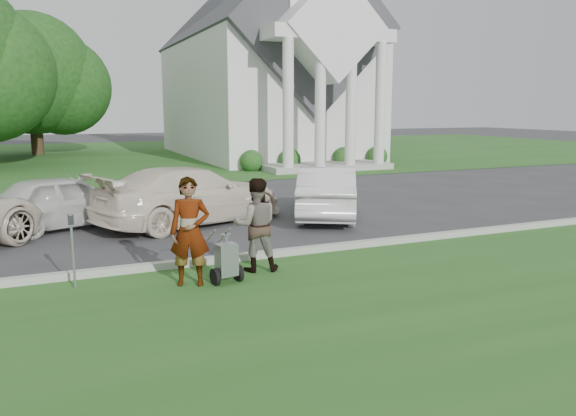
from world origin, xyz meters
TOP-DOWN VIEW (x-y plane):
  - ground at (0.00, 0.00)m, footprint 120.00×120.00m
  - grass_strip at (0.00, -3.00)m, footprint 80.00×7.00m
  - church_lawn at (0.00, 27.00)m, footprint 80.00×30.00m
  - curb at (0.00, 0.55)m, footprint 80.00×0.18m
  - church at (9.00, 23.11)m, footprint 9.19×19.00m
  - tree_back at (-4.01, 29.99)m, footprint 9.61×7.60m
  - striping_cart at (-0.75, -0.71)m, footprint 0.58×1.06m
  - person_left at (-1.33, -0.57)m, footprint 0.77×0.63m
  - person_right at (-0.03, -0.20)m, footprint 0.96×0.82m
  - parking_meter_near at (-3.15, 0.00)m, footprint 0.09×0.08m
  - car_b at (-3.10, 5.24)m, footprint 4.28×2.91m
  - car_c at (-0.10, 4.54)m, footprint 5.52×3.73m
  - car_d at (3.54, 3.96)m, footprint 3.29×4.45m

SIDE VIEW (x-z plane):
  - ground at x=0.00m, z-range 0.00..0.00m
  - grass_strip at x=0.00m, z-range 0.00..0.01m
  - church_lawn at x=0.00m, z-range 0.00..0.01m
  - curb at x=0.00m, z-range 0.00..0.15m
  - striping_cart at x=-0.75m, z-range -0.07..0.87m
  - car_b at x=-3.10m, z-range 0.00..1.35m
  - car_d at x=3.54m, z-range 0.00..1.40m
  - car_c at x=-0.10m, z-range 0.00..1.49m
  - parking_meter_near at x=-3.15m, z-range 0.17..1.43m
  - person_right at x=-0.03m, z-range 0.00..1.71m
  - person_left at x=-1.33m, z-range 0.00..1.83m
  - tree_back at x=-4.01m, z-range 0.28..9.17m
  - church at x=9.00m, z-range -6.11..17.99m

